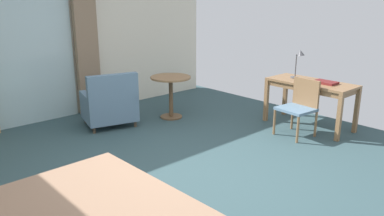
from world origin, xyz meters
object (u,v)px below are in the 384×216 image
(desk_chair, at_px, (300,104))
(closed_book, at_px, (325,82))
(writing_desk, at_px, (311,87))
(armchair_by_window, at_px, (110,105))
(desk_lamp, at_px, (299,59))
(round_cafe_table, at_px, (171,87))

(desk_chair, height_order, closed_book, desk_chair)
(writing_desk, height_order, armchair_by_window, armchair_by_window)
(writing_desk, relative_size, closed_book, 3.97)
(desk_lamp, relative_size, closed_book, 1.40)
(writing_desk, distance_m, round_cafe_table, 2.28)
(writing_desk, distance_m, desk_chair, 0.50)
(writing_desk, bearing_deg, desk_chair, -167.22)
(desk_chair, bearing_deg, armchair_by_window, 129.86)
(round_cafe_table, bearing_deg, armchair_by_window, 163.29)
(closed_book, height_order, round_cafe_table, closed_book)
(writing_desk, xyz_separation_m, round_cafe_table, (-1.33, 1.85, -0.11))
(desk_chair, bearing_deg, closed_book, -13.03)
(writing_desk, relative_size, desk_chair, 1.60)
(desk_chair, distance_m, closed_book, 0.57)
(writing_desk, distance_m, armchair_by_window, 3.19)
(desk_lamp, distance_m, round_cafe_table, 2.15)
(desk_chair, xyz_separation_m, closed_book, (0.49, -0.11, 0.28))
(desk_lamp, relative_size, round_cafe_table, 0.66)
(desk_chair, distance_m, round_cafe_table, 2.14)
(desk_chair, bearing_deg, writing_desk, 12.78)
(closed_book, bearing_deg, round_cafe_table, 124.82)
(desk_lamp, distance_m, armchair_by_window, 3.11)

